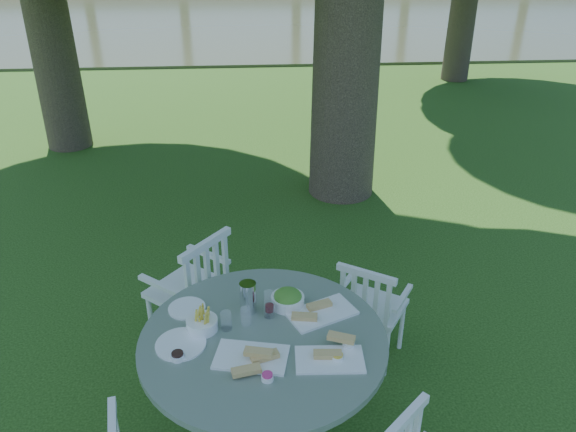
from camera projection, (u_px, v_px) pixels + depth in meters
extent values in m
plane|color=#14360B|center=(290.00, 319.00, 4.59)|extent=(140.00, 140.00, 0.00)
cylinder|color=black|center=(265.00, 392.00, 3.32)|extent=(0.12, 0.12, 0.75)
cylinder|color=slate|center=(263.00, 340.00, 3.14)|extent=(1.39, 1.39, 0.04)
cylinder|color=white|center=(402.00, 326.00, 4.19)|extent=(0.03, 0.03, 0.41)
cylinder|color=white|center=(356.00, 312.00, 4.35)|extent=(0.03, 0.03, 0.41)
cylinder|color=white|center=(386.00, 352.00, 3.93)|extent=(0.03, 0.03, 0.41)
cylinder|color=white|center=(338.00, 336.00, 4.09)|extent=(0.03, 0.03, 0.41)
cube|color=white|center=(372.00, 306.00, 4.03)|extent=(0.56, 0.55, 0.04)
cube|color=white|center=(365.00, 298.00, 3.80)|extent=(0.37, 0.26, 0.42)
cylinder|color=white|center=(191.00, 295.00, 4.48)|extent=(0.04, 0.04, 0.48)
cylinder|color=white|center=(152.00, 323.00, 4.16)|extent=(0.04, 0.04, 0.48)
cylinder|color=white|center=(228.00, 312.00, 4.29)|extent=(0.04, 0.04, 0.48)
cylinder|color=white|center=(190.00, 343.00, 3.97)|extent=(0.04, 0.04, 0.48)
cube|color=white|center=(188.00, 289.00, 4.10)|extent=(0.66, 0.66, 0.04)
cube|color=white|center=(208.00, 272.00, 3.89)|extent=(0.34, 0.41, 0.49)
cube|color=white|center=(251.00, 357.00, 2.97)|extent=(0.43, 0.31, 0.01)
cube|color=white|center=(330.00, 360.00, 2.96)|extent=(0.37, 0.23, 0.01)
cube|color=white|center=(321.00, 313.00, 3.31)|extent=(0.45, 0.36, 0.02)
cylinder|color=white|center=(181.00, 344.00, 3.07)|extent=(0.28, 0.28, 0.01)
cylinder|color=white|center=(187.00, 308.00, 3.35)|extent=(0.22, 0.22, 0.01)
cylinder|color=white|center=(202.00, 324.00, 3.17)|extent=(0.18, 0.18, 0.07)
cylinder|color=white|center=(288.00, 301.00, 3.37)|extent=(0.20, 0.20, 0.07)
cylinder|color=silver|center=(248.00, 297.00, 3.29)|extent=(0.10, 0.10, 0.20)
cylinder|color=white|center=(269.00, 304.00, 3.25)|extent=(0.06, 0.06, 0.17)
cylinder|color=white|center=(246.00, 316.00, 3.21)|extent=(0.06, 0.06, 0.10)
cylinder|color=white|center=(226.00, 321.00, 3.17)|extent=(0.07, 0.07, 0.11)
cylinder|color=white|center=(267.00, 378.00, 2.83)|extent=(0.06, 0.06, 0.03)
cylinder|color=white|center=(337.00, 358.00, 2.96)|extent=(0.07, 0.07, 0.03)
cylinder|color=white|center=(348.00, 345.00, 3.05)|extent=(0.07, 0.07, 0.03)
cylinder|color=white|center=(178.00, 357.00, 2.96)|extent=(0.07, 0.07, 0.03)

